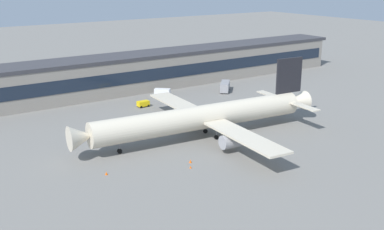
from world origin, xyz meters
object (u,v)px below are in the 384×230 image
at_px(traffic_cone_0, 190,161).
at_px(traffic_cone_2, 191,167).
at_px(baggage_tug, 143,103).
at_px(fuel_truck, 225,86).
at_px(airliner, 204,117).
at_px(crew_van, 163,92).
at_px(traffic_cone_1, 106,173).

distance_m(traffic_cone_0, traffic_cone_2, 3.03).
distance_m(baggage_tug, traffic_cone_2, 49.92).
distance_m(fuel_truck, traffic_cone_2, 68.79).
height_order(airliner, traffic_cone_0, airliner).
xyz_separation_m(airliner, baggage_tug, (1.03, 33.51, -4.28)).
distance_m(crew_van, fuel_truck, 22.38).
bearing_deg(traffic_cone_2, airliner, 45.72).
bearing_deg(traffic_cone_2, crew_van, 64.38).
relative_size(fuel_truck, traffic_cone_0, 10.97).
height_order(traffic_cone_1, traffic_cone_2, traffic_cone_1).
relative_size(baggage_tug, traffic_cone_2, 6.53).
distance_m(airliner, traffic_cone_2, 20.41).
relative_size(airliner, crew_van, 12.67).
bearing_deg(traffic_cone_0, crew_van, 64.79).
relative_size(crew_van, traffic_cone_1, 7.52).
relative_size(traffic_cone_0, traffic_cone_2, 1.32).
height_order(airliner, baggage_tug, airliner).
bearing_deg(airliner, traffic_cone_2, -134.28).
xyz_separation_m(traffic_cone_1, traffic_cone_2, (16.03, -6.91, -0.07)).
height_order(crew_van, traffic_cone_1, crew_van).
xyz_separation_m(baggage_tug, crew_van, (11.78, 7.82, 0.37)).
xyz_separation_m(airliner, traffic_cone_1, (-29.83, -7.24, -5.01)).
xyz_separation_m(airliner, fuel_truck, (34.27, 35.02, -3.48)).
bearing_deg(crew_van, traffic_cone_1, -131.28).
distance_m(baggage_tug, traffic_cone_0, 47.02).
xyz_separation_m(airliner, crew_van, (12.81, 41.33, -3.90)).
bearing_deg(crew_van, fuel_truck, -16.37).
height_order(airliner, traffic_cone_1, airliner).
distance_m(traffic_cone_0, traffic_cone_1, 18.25).
xyz_separation_m(traffic_cone_0, traffic_cone_1, (-17.71, 4.39, -0.02)).
distance_m(crew_van, traffic_cone_2, 61.54).
height_order(airliner, traffic_cone_2, airliner).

